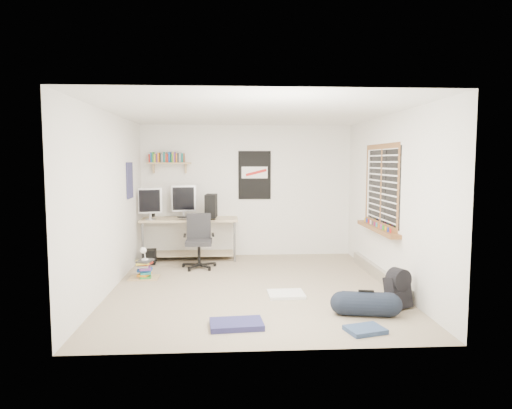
{
  "coord_description": "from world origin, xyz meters",
  "views": [
    {
      "loc": [
        -0.34,
        -6.47,
        1.83
      ],
      "look_at": [
        0.07,
        0.33,
        1.17
      ],
      "focal_mm": 32.0,
      "sensor_mm": 36.0,
      "label": 1
    }
  ],
  "objects": [
    {
      "name": "backpack",
      "position": [
        1.75,
        -1.06,
        0.2
      ],
      "size": [
        0.36,
        0.33,
        0.39
      ],
      "primitive_type": "cube",
      "rotation": [
        0.0,
        0.0,
        0.41
      ],
      "color": "black",
      "rests_on": "floor"
    },
    {
      "name": "jeans_a",
      "position": [
        -0.26,
        -1.6,
        0.03
      ],
      "size": [
        0.61,
        0.42,
        0.06
      ],
      "primitive_type": "cube",
      "rotation": [
        0.0,
        0.0,
        0.08
      ],
      "color": "navy",
      "rests_on": "floor"
    },
    {
      "name": "floor",
      "position": [
        0.0,
        0.0,
        -0.01
      ],
      "size": [
        4.0,
        4.5,
        0.01
      ],
      "primitive_type": "cube",
      "color": "gray",
      "rests_on": "ground"
    },
    {
      "name": "window",
      "position": [
        1.95,
        0.3,
        1.45
      ],
      "size": [
        0.1,
        1.5,
        1.26
      ],
      "primitive_type": "cube",
      "color": "brown",
      "rests_on": "right_wall"
    },
    {
      "name": "left_wall",
      "position": [
        -2.0,
        0.0,
        1.25
      ],
      "size": [
        0.01,
        4.5,
        2.5
      ],
      "primitive_type": "cube",
      "color": "silver",
      "rests_on": "ground"
    },
    {
      "name": "desk",
      "position": [
        -1.07,
        2.0,
        0.36
      ],
      "size": [
        1.92,
        1.35,
        0.8
      ],
      "primitive_type": "cube",
      "rotation": [
        0.0,
        0.0,
        -0.36
      ],
      "color": "tan",
      "rests_on": "floor"
    },
    {
      "name": "ceiling",
      "position": [
        0.0,
        0.0,
        2.5
      ],
      "size": [
        4.0,
        4.5,
        0.01
      ],
      "primitive_type": "cube",
      "color": "white",
      "rests_on": "ground"
    },
    {
      "name": "back_wall",
      "position": [
        0.0,
        2.25,
        1.25
      ],
      "size": [
        4.0,
        0.01,
        2.5
      ],
      "primitive_type": "cube",
      "color": "silver",
      "rests_on": "ground"
    },
    {
      "name": "pc_tower",
      "position": [
        -0.66,
        1.76,
        1.01
      ],
      "size": [
        0.22,
        0.41,
        0.42
      ],
      "primitive_type": "cube",
      "rotation": [
        0.0,
        0.0,
        -0.08
      ],
      "color": "black",
      "rests_on": "desk"
    },
    {
      "name": "jeans_b",
      "position": [
        1.11,
        -1.83,
        0.03
      ],
      "size": [
        0.46,
        0.39,
        0.05
      ],
      "primitive_type": "cube",
      "rotation": [
        0.0,
        0.0,
        0.27
      ],
      "color": "navy",
      "rests_on": "floor"
    },
    {
      "name": "office_chair",
      "position": [
        -0.86,
        1.22,
        0.49
      ],
      "size": [
        0.65,
        0.65,
        0.93
      ],
      "primitive_type": "cube",
      "rotation": [
        0.0,
        0.0,
        0.07
      ],
      "color": "#262629",
      "rests_on": "floor"
    },
    {
      "name": "wall_shelf",
      "position": [
        -1.45,
        2.14,
        1.78
      ],
      "size": [
        0.8,
        0.22,
        0.24
      ],
      "primitive_type": "cube",
      "color": "tan",
      "rests_on": "back_wall"
    },
    {
      "name": "speaker_left",
      "position": [
        -1.75,
        1.89,
        0.89
      ],
      "size": [
        0.11,
        0.11,
        0.17
      ],
      "primitive_type": "cube",
      "rotation": [
        0.0,
        0.0,
        -0.38
      ],
      "color": "black",
      "rests_on": "desk"
    },
    {
      "name": "monitor_left",
      "position": [
        -1.75,
        1.74,
        1.03
      ],
      "size": [
        0.42,
        0.19,
        0.45
      ],
      "primitive_type": "cube",
      "rotation": [
        0.0,
        0.0,
        0.22
      ],
      "color": "#9C9BA0",
      "rests_on": "desk"
    },
    {
      "name": "keyboard",
      "position": [
        -1.09,
        1.76,
        0.81
      ],
      "size": [
        0.38,
        0.22,
        0.02
      ],
      "primitive_type": "cube",
      "rotation": [
        0.0,
        0.0,
        0.29
      ],
      "color": "black",
      "rests_on": "desk"
    },
    {
      "name": "poster_left_wall",
      "position": [
        -1.99,
        1.2,
        1.5
      ],
      "size": [
        0.02,
        0.42,
        0.6
      ],
      "primitive_type": "cube",
      "color": "navy",
      "rests_on": "left_wall"
    },
    {
      "name": "speaker_right",
      "position": [
        -0.63,
        1.75,
        0.9
      ],
      "size": [
        0.13,
        0.13,
        0.2
      ],
      "primitive_type": "cube",
      "rotation": [
        0.0,
        0.0,
        0.3
      ],
      "color": "black",
      "rests_on": "desk"
    },
    {
      "name": "book_stack",
      "position": [
        -1.67,
        0.58,
        0.15
      ],
      "size": [
        0.48,
        0.39,
        0.32
      ],
      "primitive_type": "cube",
      "rotation": [
        0.0,
        0.0,
        -0.01
      ],
      "color": "olive",
      "rests_on": "floor"
    },
    {
      "name": "monitor_right",
      "position": [
        -1.18,
        2.0,
        1.05
      ],
      "size": [
        0.45,
        0.17,
        0.48
      ],
      "primitive_type": "cube",
      "rotation": [
        0.0,
        0.0,
        0.15
      ],
      "color": "#A1A0A5",
      "rests_on": "desk"
    },
    {
      "name": "right_wall",
      "position": [
        2.0,
        0.0,
        1.25
      ],
      "size": [
        0.01,
        4.5,
        2.5
      ],
      "primitive_type": "cube",
      "color": "silver",
      "rests_on": "ground"
    },
    {
      "name": "poster_back_wall",
      "position": [
        0.15,
        2.23,
        1.55
      ],
      "size": [
        0.62,
        0.03,
        0.92
      ],
      "primitive_type": "cube",
      "color": "black",
      "rests_on": "back_wall"
    },
    {
      "name": "desk_lamp",
      "position": [
        -1.65,
        0.56,
        0.38
      ],
      "size": [
        0.11,
        0.18,
        0.18
      ],
      "primitive_type": "cube",
      "rotation": [
        0.0,
        0.0,
        -0.01
      ],
      "color": "white",
      "rests_on": "book_stack"
    },
    {
      "name": "baseboard_heater",
      "position": [
        1.96,
        0.3,
        0.09
      ],
      "size": [
        0.08,
        2.5,
        0.18
      ],
      "primitive_type": "cube",
      "color": "#B7B2A8",
      "rests_on": "floor"
    },
    {
      "name": "tshirt",
      "position": [
        0.43,
        -0.47,
        0.02
      ],
      "size": [
        0.5,
        0.42,
        0.04
      ],
      "primitive_type": "cube",
      "rotation": [
        0.0,
        0.0,
        0.03
      ],
      "color": "silver",
      "rests_on": "floor"
    },
    {
      "name": "duffel_bag",
      "position": [
        1.27,
        -1.32,
        0.14
      ],
      "size": [
        0.33,
        0.33,
        0.56
      ],
      "primitive_type": "cylinder",
      "rotation": [
        0.0,
        0.0,
        -0.19
      ],
      "color": "black",
      "rests_on": "floor"
    },
    {
      "name": "subwoofer",
      "position": [
        -1.75,
        1.54,
        0.14
      ],
      "size": [
        0.23,
        0.23,
        0.25
      ],
      "primitive_type": "cube",
      "rotation": [
        0.0,
        0.0,
        0.04
      ],
      "color": "black",
      "rests_on": "floor"
    }
  ]
}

